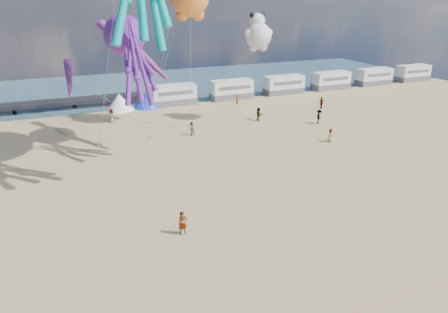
% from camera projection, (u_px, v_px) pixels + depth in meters
% --- Properties ---
extents(ground, '(120.00, 120.00, 0.00)m').
position_uv_depth(ground, '(260.00, 270.00, 23.95)').
color(ground, tan).
rests_on(ground, ground).
extents(water, '(120.00, 120.00, 0.00)m').
position_uv_depth(water, '(118.00, 88.00, 71.07)').
color(water, '#365767').
rests_on(water, ground).
extents(motorhome_0, '(6.60, 2.50, 3.00)m').
position_uv_depth(motorhome_0, '(174.00, 95.00, 59.79)').
color(motorhome_0, silver).
rests_on(motorhome_0, ground).
extents(motorhome_1, '(6.60, 2.50, 3.00)m').
position_uv_depth(motorhome_1, '(232.00, 90.00, 63.15)').
color(motorhome_1, silver).
rests_on(motorhome_1, ground).
extents(motorhome_2, '(6.60, 2.50, 3.00)m').
position_uv_depth(motorhome_2, '(284.00, 85.00, 66.51)').
color(motorhome_2, silver).
rests_on(motorhome_2, ground).
extents(motorhome_3, '(6.60, 2.50, 3.00)m').
position_uv_depth(motorhome_3, '(331.00, 81.00, 69.87)').
color(motorhome_3, silver).
rests_on(motorhome_3, ground).
extents(motorhome_4, '(6.60, 2.50, 3.00)m').
position_uv_depth(motorhome_4, '(374.00, 77.00, 73.24)').
color(motorhome_4, silver).
rests_on(motorhome_4, ground).
extents(motorhome_5, '(6.60, 2.50, 3.00)m').
position_uv_depth(motorhome_5, '(413.00, 73.00, 76.60)').
color(motorhome_5, silver).
rests_on(motorhome_5, ground).
extents(tent_white, '(4.00, 4.00, 2.40)m').
position_uv_depth(tent_white, '(120.00, 102.00, 57.07)').
color(tent_white, white).
rests_on(tent_white, ground).
extents(tent_blue, '(4.00, 4.00, 2.40)m').
position_uv_depth(tent_blue, '(147.00, 99.00, 58.48)').
color(tent_blue, '#1933CC').
rests_on(tent_blue, ground).
extents(standing_person, '(0.65, 0.45, 1.71)m').
position_uv_depth(standing_person, '(183.00, 223.00, 27.29)').
color(standing_person, tan).
rests_on(standing_person, ground).
extents(beachgoer_0, '(0.75, 0.76, 1.77)m').
position_uv_depth(beachgoer_0, '(112.00, 116.00, 51.52)').
color(beachgoer_0, '#7F6659').
rests_on(beachgoer_0, ground).
extents(beachgoer_2, '(0.92, 1.04, 1.81)m').
position_uv_depth(beachgoer_2, '(319.00, 117.00, 51.07)').
color(beachgoer_2, '#7F6659').
rests_on(beachgoer_2, ground).
extents(beachgoer_3, '(0.75, 1.16, 1.71)m').
position_uv_depth(beachgoer_3, '(321.00, 103.00, 58.06)').
color(beachgoer_3, '#7F6659').
rests_on(beachgoer_3, ground).
extents(beachgoer_4, '(0.54, 1.06, 1.73)m').
position_uv_depth(beachgoer_4, '(259.00, 114.00, 52.42)').
color(beachgoer_4, '#7F6659').
rests_on(beachgoer_4, ground).
extents(beachgoer_5, '(1.48, 1.12, 1.56)m').
position_uv_depth(beachgoer_5, '(237.00, 100.00, 59.56)').
color(beachgoer_5, '#7F6659').
rests_on(beachgoer_5, ground).
extents(beachgoer_6, '(0.64, 0.52, 1.51)m').
position_uv_depth(beachgoer_6, '(330.00, 135.00, 44.74)').
color(beachgoer_6, '#7F6659').
rests_on(beachgoer_6, ground).
extents(beachgoer_7, '(0.88, 0.69, 1.59)m').
position_uv_depth(beachgoer_7, '(191.00, 129.00, 46.84)').
color(beachgoer_7, '#7F6659').
rests_on(beachgoer_7, ground).
extents(sandbag_a, '(0.50, 0.35, 0.22)m').
position_uv_depth(sandbag_a, '(99.00, 145.00, 43.78)').
color(sandbag_a, gray).
rests_on(sandbag_a, ground).
extents(sandbag_b, '(0.50, 0.35, 0.22)m').
position_uv_depth(sandbag_b, '(151.00, 138.00, 46.00)').
color(sandbag_b, gray).
rests_on(sandbag_b, ground).
extents(sandbag_c, '(0.50, 0.35, 0.22)m').
position_uv_depth(sandbag_c, '(192.00, 125.00, 50.32)').
color(sandbag_c, gray).
rests_on(sandbag_c, ground).
extents(sandbag_d, '(0.50, 0.35, 0.22)m').
position_uv_depth(sandbag_d, '(175.00, 126.00, 50.10)').
color(sandbag_d, gray).
rests_on(sandbag_d, ground).
extents(sandbag_e, '(0.50, 0.35, 0.22)m').
position_uv_depth(sandbag_e, '(149.00, 123.00, 51.37)').
color(sandbag_e, gray).
rests_on(sandbag_e, ground).
extents(kite_octopus_purple, '(6.17, 9.95, 10.57)m').
position_uv_depth(kite_octopus_purple, '(124.00, 35.00, 40.92)').
color(kite_octopus_purple, '#601E8E').
extents(kite_panda, '(4.85, 4.73, 5.38)m').
position_uv_depth(kite_panda, '(258.00, 36.00, 48.53)').
color(kite_panda, silver).
extents(windsock_left, '(3.15, 6.96, 6.95)m').
position_uv_depth(windsock_left, '(115.00, 37.00, 43.47)').
color(windsock_left, red).
extents(windsock_mid, '(3.12, 5.74, 5.79)m').
position_uv_depth(windsock_mid, '(150.00, 63.00, 39.94)').
color(windsock_mid, red).
extents(windsock_right, '(1.27, 5.68, 5.64)m').
position_uv_depth(windsock_right, '(69.00, 79.00, 41.08)').
color(windsock_right, red).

